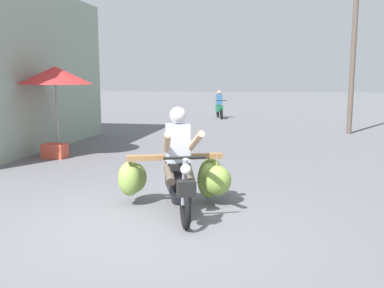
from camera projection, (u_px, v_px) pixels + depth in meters
ground_plane at (147, 226)px, 5.73m from camera, size 120.00×120.00×0.00m
motorbike_main_loaded at (181, 174)px, 6.51m from camera, size 1.91×1.97×1.58m
motorbike_distant_ahead_left at (219, 107)px, 21.31m from camera, size 0.66×1.57×1.40m
market_umbrella_near_shop at (55, 75)px, 10.70m from camera, size 1.86×1.86×2.29m
produce_crate at (55, 151)px, 10.64m from camera, size 0.56×0.40×0.36m
utility_pole at (354, 38)px, 14.87m from camera, size 0.18×0.18×6.79m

